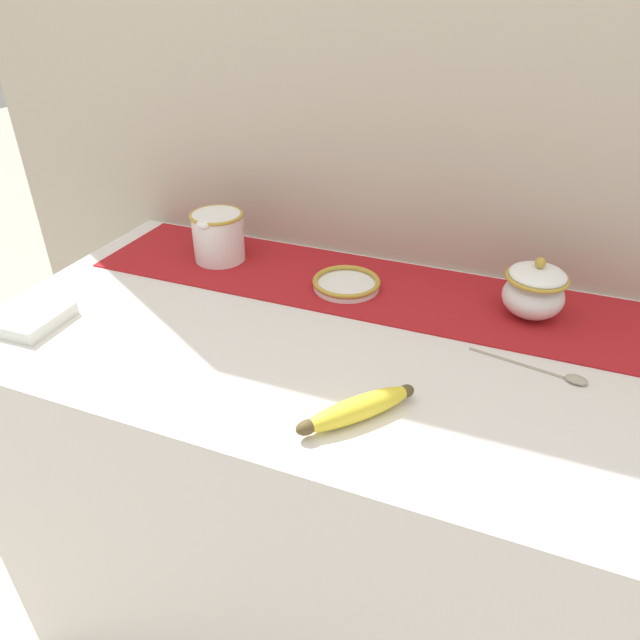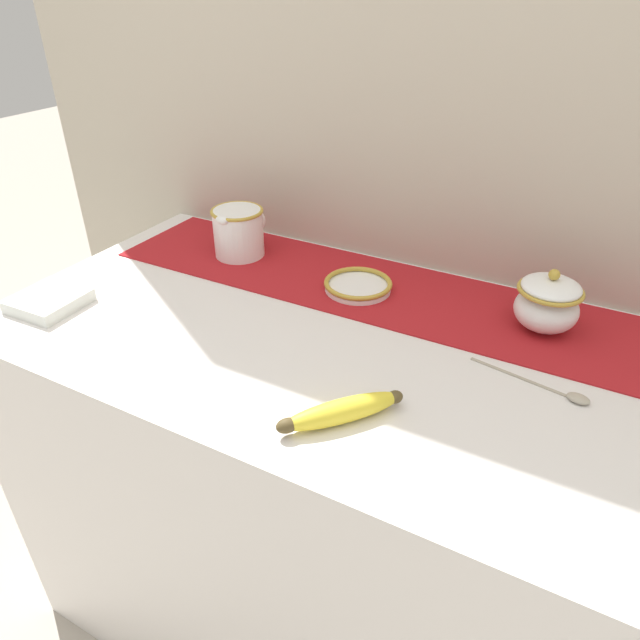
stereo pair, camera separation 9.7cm
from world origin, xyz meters
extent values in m
plane|color=#B2A899|center=(0.00, 0.00, 0.00)|extent=(12.00, 12.00, 0.00)
cube|color=silver|center=(0.00, 0.00, 0.43)|extent=(1.27, 0.67, 0.87)
cube|color=#B7AD99|center=(0.00, 0.36, 1.20)|extent=(2.07, 0.04, 2.40)
cube|color=#A8191E|center=(0.00, 0.19, 0.87)|extent=(1.17, 0.27, 0.00)
cylinder|color=white|center=(-0.34, 0.19, 0.92)|extent=(0.11, 0.11, 0.11)
torus|color=#B79333|center=(-0.34, 0.19, 0.97)|extent=(0.12, 0.12, 0.01)
torus|color=white|center=(-0.34, 0.26, 0.93)|extent=(0.06, 0.01, 0.06)
ellipsoid|color=white|center=(-0.34, 0.14, 0.97)|extent=(0.03, 0.02, 0.02)
ellipsoid|color=white|center=(0.33, 0.19, 0.91)|extent=(0.11, 0.11, 0.08)
torus|color=#B79333|center=(0.33, 0.19, 0.95)|extent=(0.11, 0.11, 0.01)
ellipsoid|color=white|center=(0.33, 0.19, 0.95)|extent=(0.10, 0.10, 0.03)
sphere|color=#B79333|center=(0.33, 0.19, 0.98)|extent=(0.02, 0.02, 0.02)
cylinder|color=white|center=(-0.03, 0.17, 0.87)|extent=(0.14, 0.14, 0.01)
torus|color=#B79333|center=(-0.03, 0.17, 0.88)|extent=(0.14, 0.14, 0.01)
ellipsoid|color=yellow|center=(0.12, -0.20, 0.88)|extent=(0.15, 0.16, 0.04)
ellipsoid|color=brown|center=(0.07, -0.27, 0.88)|extent=(0.04, 0.04, 0.02)
ellipsoid|color=brown|center=(0.18, -0.14, 0.88)|extent=(0.03, 0.03, 0.02)
cube|color=#A89E89|center=(0.32, 0.03, 0.87)|extent=(0.16, 0.03, 0.00)
ellipsoid|color=#A89E89|center=(0.42, 0.01, 0.87)|extent=(0.04, 0.03, 0.01)
cube|color=white|center=(-0.53, -0.18, 0.88)|extent=(0.13, 0.13, 0.03)
camera|label=1|loc=(0.31, -0.81, 1.42)|focal=32.00mm
camera|label=2|loc=(0.39, -0.77, 1.42)|focal=32.00mm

